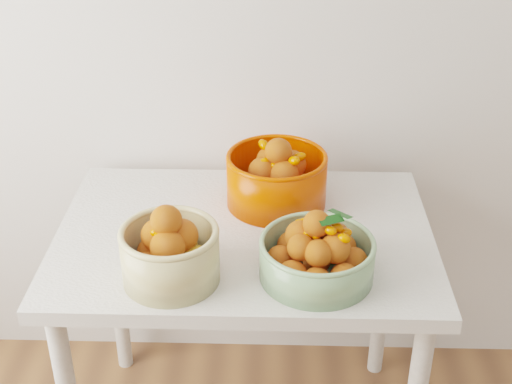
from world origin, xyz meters
TOP-DOWN VIEW (x-y plane):
  - table at (-0.37, 1.60)m, footprint 1.00×0.70m
  - bowl_cream at (-0.53, 1.39)m, footprint 0.25×0.25m
  - bowl_green at (-0.19, 1.41)m, footprint 0.34×0.34m
  - bowl_orange at (-0.28, 1.75)m, footprint 0.31×0.31m

SIDE VIEW (x-z plane):
  - table at x=-0.37m, z-range 0.28..1.03m
  - bowl_green at x=-0.19m, z-range 0.72..0.90m
  - bowl_cream at x=-0.53m, z-range 0.73..0.93m
  - bowl_orange at x=-0.28m, z-range 0.73..0.93m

